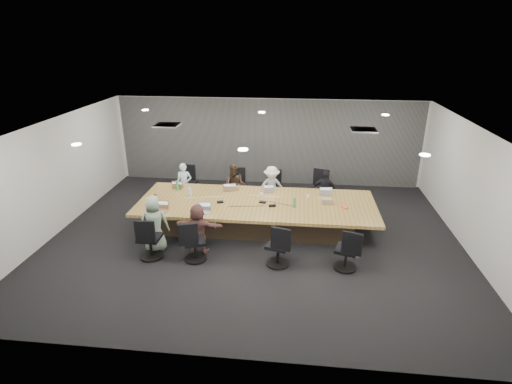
# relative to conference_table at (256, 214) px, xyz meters

# --- Properties ---
(floor) EXTENTS (10.00, 8.00, 0.00)m
(floor) POSITION_rel_conference_table_xyz_m (0.00, -0.50, -0.40)
(floor) COLOR black
(floor) RESTS_ON ground
(ceiling) EXTENTS (10.00, 8.00, 0.00)m
(ceiling) POSITION_rel_conference_table_xyz_m (0.00, -0.50, 2.40)
(ceiling) COLOR white
(ceiling) RESTS_ON wall_back
(wall_back) EXTENTS (10.00, 0.00, 2.80)m
(wall_back) POSITION_rel_conference_table_xyz_m (0.00, 3.50, 1.00)
(wall_back) COLOR beige
(wall_back) RESTS_ON ground
(wall_front) EXTENTS (10.00, 0.00, 2.80)m
(wall_front) POSITION_rel_conference_table_xyz_m (0.00, -4.50, 1.00)
(wall_front) COLOR beige
(wall_front) RESTS_ON ground
(wall_left) EXTENTS (0.00, 8.00, 2.80)m
(wall_left) POSITION_rel_conference_table_xyz_m (-5.00, -0.50, 1.00)
(wall_left) COLOR beige
(wall_left) RESTS_ON ground
(wall_right) EXTENTS (0.00, 8.00, 2.80)m
(wall_right) POSITION_rel_conference_table_xyz_m (5.00, -0.50, 1.00)
(wall_right) COLOR beige
(wall_right) RESTS_ON ground
(curtain) EXTENTS (9.80, 0.04, 2.80)m
(curtain) POSITION_rel_conference_table_xyz_m (0.00, 3.42, 1.00)
(curtain) COLOR #565656
(curtain) RESTS_ON ground
(conference_table) EXTENTS (6.00, 2.20, 0.74)m
(conference_table) POSITION_rel_conference_table_xyz_m (0.00, 0.00, 0.00)
(conference_table) COLOR #483727
(conference_table) RESTS_ON ground
(chair_0) EXTENTS (0.65, 0.65, 0.86)m
(chair_0) POSITION_rel_conference_table_xyz_m (-2.27, 1.70, 0.03)
(chair_0) COLOR black
(chair_0) RESTS_ON ground
(chair_1) EXTENTS (0.55, 0.55, 0.79)m
(chair_1) POSITION_rel_conference_table_xyz_m (-0.76, 1.70, -0.01)
(chair_1) COLOR black
(chair_1) RESTS_ON ground
(chair_2) EXTENTS (0.60, 0.60, 0.73)m
(chair_2) POSITION_rel_conference_table_xyz_m (0.29, 1.70, -0.04)
(chair_2) COLOR black
(chair_2) RESTS_ON ground
(chair_3) EXTENTS (0.73, 0.73, 0.86)m
(chair_3) POSITION_rel_conference_table_xyz_m (1.78, 1.70, 0.03)
(chair_3) COLOR black
(chair_3) RESTS_ON ground
(chair_4) EXTENTS (0.57, 0.57, 0.83)m
(chair_4) POSITION_rel_conference_table_xyz_m (-2.21, -1.70, 0.01)
(chair_4) COLOR black
(chair_4) RESTS_ON ground
(chair_5) EXTENTS (0.67, 0.67, 0.78)m
(chair_5) POSITION_rel_conference_table_xyz_m (-1.19, -1.70, -0.01)
(chair_5) COLOR black
(chair_5) RESTS_ON ground
(chair_6) EXTENTS (0.67, 0.67, 0.80)m
(chair_6) POSITION_rel_conference_table_xyz_m (0.65, -1.70, -0.00)
(chair_6) COLOR black
(chair_6) RESTS_ON ground
(chair_7) EXTENTS (0.66, 0.66, 0.77)m
(chair_7) POSITION_rel_conference_table_xyz_m (2.11, -1.70, -0.01)
(chair_7) COLOR black
(chair_7) RESTS_ON ground
(person_0) EXTENTS (0.48, 0.33, 1.24)m
(person_0) POSITION_rel_conference_table_xyz_m (-2.27, 1.35, 0.22)
(person_0) COLOR silver
(person_0) RESTS_ON ground
(laptop_0) EXTENTS (0.32, 0.24, 0.02)m
(laptop_0) POSITION_rel_conference_table_xyz_m (-2.27, 0.80, 0.35)
(laptop_0) COLOR #8C6647
(laptop_0) RESTS_ON conference_table
(person_1) EXTENTS (0.67, 0.56, 1.27)m
(person_1) POSITION_rel_conference_table_xyz_m (-0.76, 1.35, 0.23)
(person_1) COLOR #34271D
(person_1) RESTS_ON ground
(laptop_1) EXTENTS (0.40, 0.31, 0.02)m
(laptop_1) POSITION_rel_conference_table_xyz_m (-0.76, 0.80, 0.35)
(laptop_1) COLOR #8C6647
(laptop_1) RESTS_ON conference_table
(person_2) EXTENTS (0.87, 0.60, 1.25)m
(person_2) POSITION_rel_conference_table_xyz_m (0.29, 1.35, 0.22)
(person_2) COLOR silver
(person_2) RESTS_ON ground
(laptop_2) EXTENTS (0.33, 0.27, 0.02)m
(laptop_2) POSITION_rel_conference_table_xyz_m (0.29, 0.80, 0.35)
(laptop_2) COLOR #B2B2B7
(laptop_2) RESTS_ON conference_table
(person_3) EXTENTS (0.72, 0.38, 1.18)m
(person_3) POSITION_rel_conference_table_xyz_m (1.78, 1.35, 0.19)
(person_3) COLOR black
(person_3) RESTS_ON ground
(laptop_3) EXTENTS (0.34, 0.24, 0.02)m
(laptop_3) POSITION_rel_conference_table_xyz_m (1.78, 0.80, 0.35)
(laptop_3) COLOR #B2B2B7
(laptop_3) RESTS_ON conference_table
(person_4) EXTENTS (0.74, 0.57, 1.35)m
(person_4) POSITION_rel_conference_table_xyz_m (-2.21, -1.35, 0.28)
(person_4) COLOR gray
(person_4) RESTS_ON ground
(laptop_4) EXTENTS (0.29, 0.21, 0.02)m
(laptop_4) POSITION_rel_conference_table_xyz_m (-2.21, -0.80, 0.35)
(laptop_4) COLOR #8C6647
(laptop_4) RESTS_ON conference_table
(person_5) EXTENTS (1.13, 0.41, 1.20)m
(person_5) POSITION_rel_conference_table_xyz_m (-1.19, -1.35, 0.20)
(person_5) COLOR brown
(person_5) RESTS_ON ground
(laptop_5) EXTENTS (0.30, 0.22, 0.02)m
(laptop_5) POSITION_rel_conference_table_xyz_m (-1.19, -0.80, 0.35)
(laptop_5) COLOR #B2B2B7
(laptop_5) RESTS_ON conference_table
(bottle_green_left) EXTENTS (0.08, 0.08, 0.27)m
(bottle_green_left) POSITION_rel_conference_table_xyz_m (-2.23, 0.57, 0.47)
(bottle_green_left) COLOR #3E884A
(bottle_green_left) RESTS_ON conference_table
(bottle_green_right) EXTENTS (0.09, 0.09, 0.25)m
(bottle_green_right) POSITION_rel_conference_table_xyz_m (0.96, -0.24, 0.47)
(bottle_green_right) COLOR #3E884A
(bottle_green_right) RESTS_ON conference_table
(bottle_clear) EXTENTS (0.07, 0.07, 0.23)m
(bottle_clear) POSITION_rel_conference_table_xyz_m (-1.77, 0.19, 0.45)
(bottle_clear) COLOR silver
(bottle_clear) RESTS_ON conference_table
(cup_white_far) EXTENTS (0.10, 0.10, 0.11)m
(cup_white_far) POSITION_rel_conference_table_xyz_m (0.09, 0.33, 0.39)
(cup_white_far) COLOR white
(cup_white_far) RESTS_ON conference_table
(cup_white_near) EXTENTS (0.09, 0.09, 0.09)m
(cup_white_near) POSITION_rel_conference_table_xyz_m (1.30, 0.39, 0.38)
(cup_white_near) COLOR white
(cup_white_near) RESTS_ON conference_table
(mug_brown) EXTENTS (0.10, 0.10, 0.10)m
(mug_brown) POSITION_rel_conference_table_xyz_m (-2.65, -0.02, 0.39)
(mug_brown) COLOR brown
(mug_brown) RESTS_ON conference_table
(mic_left) EXTENTS (0.19, 0.15, 0.03)m
(mic_left) POSITION_rel_conference_table_xyz_m (-0.91, -0.15, 0.35)
(mic_left) COLOR black
(mic_left) RESTS_ON conference_table
(mic_right) EXTENTS (0.19, 0.14, 0.03)m
(mic_right) POSITION_rel_conference_table_xyz_m (0.17, -0.04, 0.36)
(mic_right) COLOR black
(mic_right) RESTS_ON conference_table
(stapler) EXTENTS (0.18, 0.08, 0.06)m
(stapler) POSITION_rel_conference_table_xyz_m (0.42, -0.27, 0.37)
(stapler) COLOR black
(stapler) RESTS_ON conference_table
(canvas_bag) EXTENTS (0.27, 0.18, 0.14)m
(canvas_bag) POSITION_rel_conference_table_xyz_m (1.77, 0.08, 0.41)
(canvas_bag) COLOR tan
(canvas_bag) RESTS_ON conference_table
(snack_packet) EXTENTS (0.19, 0.19, 0.04)m
(snack_packet) POSITION_rel_conference_table_xyz_m (2.19, -0.13, 0.36)
(snack_packet) COLOR #EF5A2A
(snack_packet) RESTS_ON conference_table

